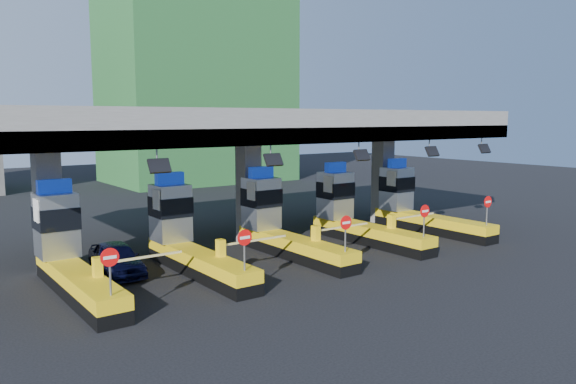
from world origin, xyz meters
TOP-DOWN VIEW (x-y plane):
  - ground at (0.00, 0.00)m, footprint 120.00×120.00m
  - toll_canopy at (0.00, 2.87)m, footprint 28.00×12.09m
  - toll_lane_far_left at (-10.00, 0.28)m, footprint 4.43×8.00m
  - toll_lane_left at (-5.00, 0.28)m, footprint 4.43×8.00m
  - toll_lane_center at (0.00, 0.28)m, footprint 4.43×8.00m
  - toll_lane_right at (5.00, 0.28)m, footprint 4.43×8.00m
  - toll_lane_far_right at (10.00, 0.28)m, footprint 4.43×8.00m
  - bg_building_scaffold at (12.00, 32.00)m, footprint 18.00×12.00m
  - van at (-7.81, 1.13)m, footprint 1.87×4.16m

SIDE VIEW (x-z plane):
  - ground at x=0.00m, z-range 0.00..0.00m
  - van at x=-7.81m, z-range 0.00..1.39m
  - toll_lane_far_left at x=-10.00m, z-range -0.68..3.47m
  - toll_lane_left at x=-5.00m, z-range -0.68..3.47m
  - toll_lane_center at x=0.00m, z-range -0.68..3.47m
  - toll_lane_right at x=5.00m, z-range -0.68..3.47m
  - toll_lane_far_right at x=10.00m, z-range -0.68..3.47m
  - toll_canopy at x=0.00m, z-range 2.63..9.63m
  - bg_building_scaffold at x=12.00m, z-range 0.00..28.00m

